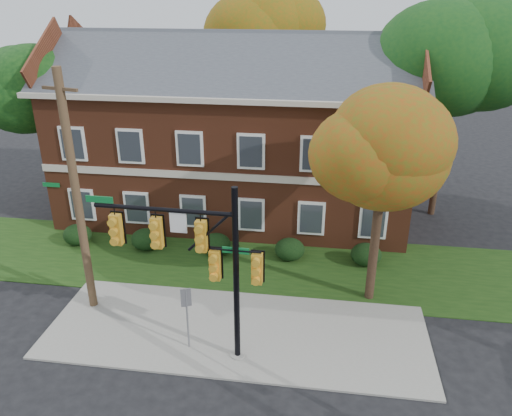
# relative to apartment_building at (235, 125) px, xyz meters

# --- Properties ---
(ground) EXTENTS (120.00, 120.00, 0.00)m
(ground) POSITION_rel_apartment_building_xyz_m (2.00, -11.95, -4.99)
(ground) COLOR black
(ground) RESTS_ON ground
(sidewalk) EXTENTS (14.00, 5.00, 0.08)m
(sidewalk) POSITION_rel_apartment_building_xyz_m (2.00, -10.95, -4.95)
(sidewalk) COLOR gray
(sidewalk) RESTS_ON ground
(grass_strip) EXTENTS (30.00, 6.00, 0.04)m
(grass_strip) POSITION_rel_apartment_building_xyz_m (2.00, -5.95, -4.97)
(grass_strip) COLOR #193811
(grass_strip) RESTS_ON ground
(apartment_building) EXTENTS (18.80, 8.80, 9.74)m
(apartment_building) POSITION_rel_apartment_building_xyz_m (0.00, 0.00, 0.00)
(apartment_building) COLOR brown
(apartment_building) RESTS_ON ground
(hedge_far_left) EXTENTS (1.40, 1.26, 1.05)m
(hedge_far_left) POSITION_rel_apartment_building_xyz_m (-7.00, -5.25, -4.46)
(hedge_far_left) COLOR black
(hedge_far_left) RESTS_ON ground
(hedge_left) EXTENTS (1.40, 1.26, 1.05)m
(hedge_left) POSITION_rel_apartment_building_xyz_m (-3.50, -5.25, -4.46)
(hedge_left) COLOR black
(hedge_left) RESTS_ON ground
(hedge_center) EXTENTS (1.40, 1.26, 1.05)m
(hedge_center) POSITION_rel_apartment_building_xyz_m (0.00, -5.25, -4.46)
(hedge_center) COLOR black
(hedge_center) RESTS_ON ground
(hedge_right) EXTENTS (1.40, 1.26, 1.05)m
(hedge_right) POSITION_rel_apartment_building_xyz_m (3.50, -5.25, -4.46)
(hedge_right) COLOR black
(hedge_right) RESTS_ON ground
(hedge_far_right) EXTENTS (1.40, 1.26, 1.05)m
(hedge_far_right) POSITION_rel_apartment_building_xyz_m (7.00, -5.25, -4.46)
(hedge_far_right) COLOR black
(hedge_far_right) RESTS_ON ground
(tree_near_right) EXTENTS (4.50, 4.25, 8.58)m
(tree_near_right) POSITION_rel_apartment_building_xyz_m (7.22, -8.09, 1.68)
(tree_near_right) COLOR black
(tree_near_right) RESTS_ON ground
(tree_left_rear) EXTENTS (5.40, 5.10, 8.88)m
(tree_left_rear) POSITION_rel_apartment_building_xyz_m (-9.73, -1.12, 1.69)
(tree_left_rear) COLOR black
(tree_left_rear) RESTS_ON ground
(tree_right_rear) EXTENTS (6.30, 5.95, 10.62)m
(tree_right_rear) POSITION_rel_apartment_building_xyz_m (11.31, 0.86, 3.13)
(tree_right_rear) COLOR black
(tree_right_rear) RESTS_ON ground
(tree_far_rear) EXTENTS (6.84, 6.46, 11.52)m
(tree_far_rear) POSITION_rel_apartment_building_xyz_m (1.34, 7.84, 3.86)
(tree_far_rear) COLOR black
(tree_far_rear) RESTS_ON ground
(traffic_signal) EXTENTS (5.67, 0.51, 6.33)m
(traffic_signal) POSITION_rel_apartment_building_xyz_m (1.15, -12.27, -1.06)
(traffic_signal) COLOR gray
(traffic_signal) RESTS_ON ground
(utility_pole) EXTENTS (1.44, 0.47, 9.36)m
(utility_pole) POSITION_rel_apartment_building_xyz_m (-3.96, -10.13, -0.24)
(utility_pole) COLOR #513726
(utility_pole) RESTS_ON ground
(sign_post) EXTENTS (0.35, 0.18, 2.48)m
(sign_post) POSITION_rel_apartment_building_xyz_m (0.50, -12.06, -3.30)
(sign_post) COLOR slate
(sign_post) RESTS_ON ground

